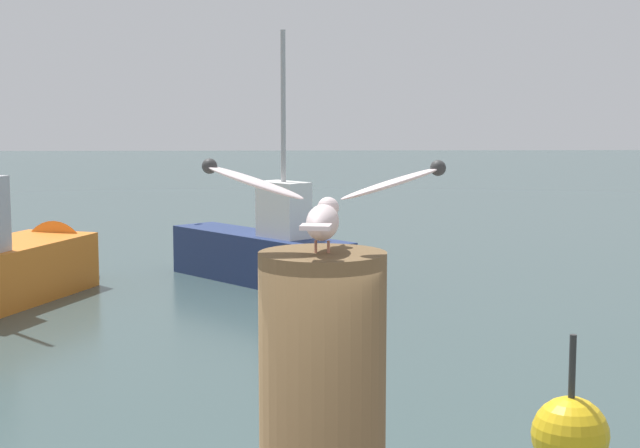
# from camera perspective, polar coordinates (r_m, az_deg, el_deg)

# --- Properties ---
(mooring_post) EXTENTS (0.36, 0.36, 0.84)m
(mooring_post) POSITION_cam_1_polar(r_m,az_deg,el_deg) (2.88, 0.14, -9.95)
(mooring_post) COLOR brown
(mooring_post) RESTS_ON harbor_quay
(seagull) EXTENTS (0.68, 0.39, 0.26)m
(seagull) POSITION_cam_1_polar(r_m,az_deg,el_deg) (2.77, 0.16, 1.08)
(seagull) COLOR tan
(seagull) RESTS_ON mooring_post
(boat_navy) EXTENTS (3.48, 3.83, 4.11)m
(boat_navy) POSITION_cam_1_polar(r_m,az_deg,el_deg) (16.59, -3.97, -1.54)
(boat_navy) COLOR navy
(boat_navy) RESTS_ON ground_plane
(boat_orange) EXTENTS (2.89, 5.35, 5.10)m
(boat_orange) POSITION_cam_1_polar(r_m,az_deg,el_deg) (15.51, -17.87, -2.18)
(boat_orange) COLOR orange
(boat_orange) RESTS_ON ground_plane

